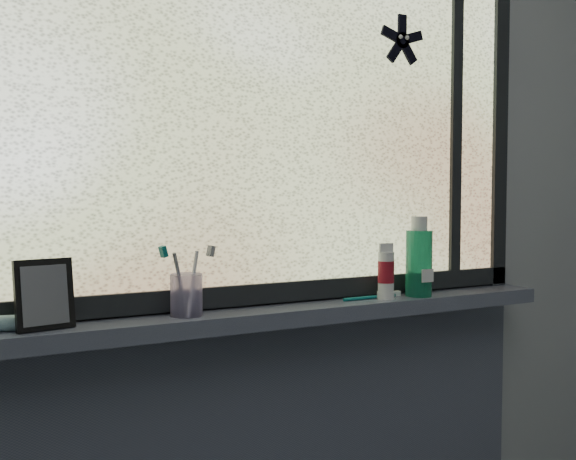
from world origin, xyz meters
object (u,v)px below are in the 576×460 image
(toothbrush_cup, at_px, (186,295))
(cream_tube, at_px, (386,269))
(mouthwash_bottle, at_px, (419,256))
(vanity_mirror, at_px, (44,294))

(toothbrush_cup, distance_m, cream_tube, 0.55)
(mouthwash_bottle, bearing_deg, vanity_mirror, 179.47)
(vanity_mirror, relative_size, toothbrush_cup, 1.51)
(vanity_mirror, height_order, toothbrush_cup, vanity_mirror)
(vanity_mirror, xyz_separation_m, toothbrush_cup, (0.31, 0.01, -0.02))
(toothbrush_cup, xyz_separation_m, mouthwash_bottle, (0.66, -0.02, 0.06))
(mouthwash_bottle, bearing_deg, toothbrush_cup, 178.41)
(toothbrush_cup, bearing_deg, vanity_mirror, -178.25)
(toothbrush_cup, height_order, mouthwash_bottle, mouthwash_bottle)
(mouthwash_bottle, bearing_deg, cream_tube, 178.64)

